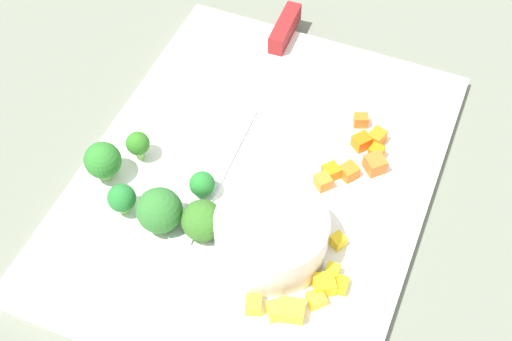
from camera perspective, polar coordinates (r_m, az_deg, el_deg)
name	(u,v)px	position (r m, az deg, el deg)	size (l,w,h in m)	color
ground_plane	(256,184)	(0.73, 0.00, -1.05)	(4.00, 4.00, 0.00)	slate
cutting_board	(256,180)	(0.73, 0.00, -0.77)	(0.44, 0.34, 0.01)	white
prep_bowl	(271,235)	(0.66, 1.21, -5.07)	(0.10, 0.10, 0.05)	white
chef_knife	(266,68)	(0.82, 0.76, 8.09)	(0.34, 0.03, 0.02)	silver
carrot_dice_0	(362,142)	(0.75, 8.32, 2.27)	(0.02, 0.02, 0.01)	orange
carrot_dice_1	(377,138)	(0.76, 9.49, 2.57)	(0.01, 0.02, 0.02)	orange
carrot_dice_2	(361,120)	(0.77, 8.25, 3.93)	(0.02, 0.01, 0.01)	orange
carrot_dice_3	(331,172)	(0.72, 5.92, -0.10)	(0.02, 0.01, 0.01)	orange
carrot_dice_4	(349,171)	(0.73, 7.33, -0.08)	(0.02, 0.02, 0.01)	orange
carrot_dice_5	(376,153)	(0.74, 9.44, 1.39)	(0.01, 0.01, 0.02)	orange
carrot_dice_6	(375,164)	(0.73, 9.35, 0.50)	(0.02, 0.02, 0.02)	orange
carrot_dice_7	(323,182)	(0.72, 5.28, -0.88)	(0.02, 0.01, 0.01)	orange
pepper_dice_0	(339,285)	(0.66, 6.57, -8.93)	(0.02, 0.01, 0.01)	yellow
pepper_dice_1	(338,241)	(0.68, 6.47, -5.53)	(0.01, 0.01, 0.01)	yellow
pepper_dice_2	(275,311)	(0.64, 1.51, -10.98)	(0.02, 0.01, 0.02)	yellow
pepper_dice_3	(324,284)	(0.65, 5.37, -8.93)	(0.02, 0.02, 0.02)	yellow
pepper_dice_4	(253,305)	(0.64, -0.20, -10.51)	(0.02, 0.01, 0.01)	yellow
pepper_dice_5	(292,310)	(0.64, 2.82, -10.95)	(0.02, 0.02, 0.02)	yellow
pepper_dice_6	(332,272)	(0.66, 6.02, -7.98)	(0.01, 0.01, 0.01)	yellow
pepper_dice_7	(316,299)	(0.65, 4.75, -10.06)	(0.01, 0.01, 0.01)	yellow
broccoli_floret_0	(160,211)	(0.68, -7.61, -3.15)	(0.04, 0.04, 0.05)	#96B064
broccoli_floret_1	(122,198)	(0.70, -10.53, -2.18)	(0.03, 0.03, 0.03)	#85BE56
broccoli_floret_2	(202,221)	(0.67, -4.26, -3.97)	(0.04, 0.04, 0.04)	#88B95C
broccoli_floret_3	(202,184)	(0.70, -4.27, -1.10)	(0.03, 0.03, 0.03)	#93AF65
broccoli_floret_4	(138,144)	(0.73, -9.28, 2.08)	(0.02, 0.02, 0.03)	#88BB61
broccoli_floret_5	(103,161)	(0.72, -11.97, 0.75)	(0.04, 0.04, 0.04)	#88B268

